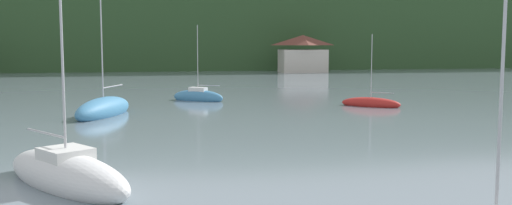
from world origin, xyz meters
TOP-DOWN VIEW (x-y plane):
  - wooded_hillside at (17.75, 148.89)m, footprint 352.00×59.71m
  - shore_building_westcentral at (20.27, 108.48)m, footprint 7.31×4.69m
  - sailboat_far_1 at (0.42, 68.60)m, footprint 4.38×3.66m
  - sailboat_far_3 at (-6.46, 60.42)m, footprint 4.24×7.02m
  - sailboat_mid_7 at (-6.37, 41.81)m, footprint 5.63×6.85m
  - sailboat_far_9 at (12.63, 62.10)m, footprint 4.22×3.77m

SIDE VIEW (x-z plane):
  - sailboat_far_9 at x=12.63m, z-range -2.58..3.01m
  - sailboat_far_1 at x=0.42m, z-range -2.90..3.54m
  - sailboat_far_3 at x=-6.46m, z-range -4.28..5.05m
  - sailboat_mid_7 at x=-6.37m, z-range -3.73..4.52m
  - shore_building_westcentral at x=20.27m, z-range -0.06..5.70m
  - wooded_hillside at x=17.75m, z-range -13.99..27.79m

